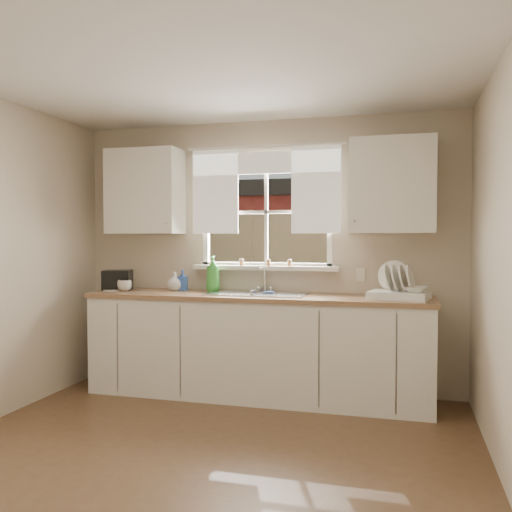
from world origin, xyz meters
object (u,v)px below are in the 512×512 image
(dish_rack, at_px, (399,290))
(black_appliance, at_px, (117,280))
(cup, at_px, (125,286))
(soap_bottle_a, at_px, (213,274))

(dish_rack, bearing_deg, black_appliance, 178.33)
(dish_rack, relative_size, cup, 3.98)
(cup, xyz_separation_m, black_appliance, (-0.13, 0.11, 0.04))
(dish_rack, xyz_separation_m, black_appliance, (-2.61, 0.08, 0.02))
(dish_rack, relative_size, soap_bottle_a, 1.57)
(soap_bottle_a, height_order, cup, soap_bottle_a)
(soap_bottle_a, distance_m, black_appliance, 0.95)
(dish_rack, height_order, soap_bottle_a, soap_bottle_a)
(dish_rack, height_order, black_appliance, dish_rack)
(dish_rack, distance_m, black_appliance, 2.61)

